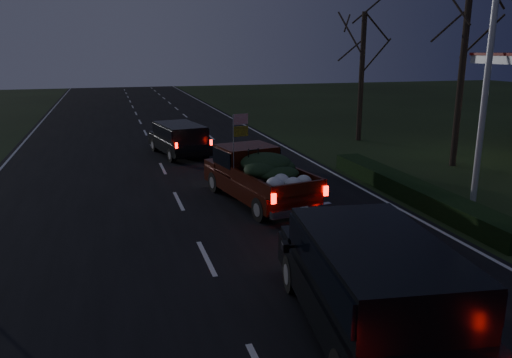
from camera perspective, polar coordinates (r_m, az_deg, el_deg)
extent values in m
plane|color=black|center=(12.58, -5.69, -9.04)|extent=(120.00, 120.00, 0.00)
cube|color=black|center=(12.58, -5.69, -9.00)|extent=(14.00, 120.00, 0.02)
cube|color=black|center=(18.04, 17.43, -1.29)|extent=(1.00, 10.00, 0.60)
cylinder|color=silver|center=(17.66, 25.01, 11.55)|extent=(0.20, 0.20, 9.00)
cylinder|color=black|center=(23.44, 22.50, 11.61)|extent=(0.28, 0.28, 8.50)
cylinder|color=black|center=(28.79, 11.95, 11.24)|extent=(0.28, 0.28, 7.00)
cube|color=#3F1208|center=(16.90, 0.22, -0.62)|extent=(2.85, 5.23, 0.54)
cube|color=#3F1208|center=(17.50, -1.11, 2.41)|extent=(2.09, 1.89, 0.89)
cube|color=black|center=(17.48, -1.12, 2.73)|extent=(2.17, 1.81, 0.54)
cube|color=#3F1208|center=(15.73, 2.35, -0.67)|extent=(2.31, 3.06, 0.06)
ellipsoid|color=black|center=(16.06, 1.66, 1.30)|extent=(1.88, 2.04, 0.59)
cylinder|color=gray|center=(16.20, -2.59, 3.91)|extent=(0.03, 0.03, 1.98)
cube|color=red|center=(16.18, -1.76, 6.85)|extent=(0.51, 0.11, 0.34)
cube|color=gold|center=(16.24, -1.75, 5.47)|extent=(0.51, 0.11, 0.34)
cube|color=black|center=(24.70, -8.82, 4.02)|extent=(2.61, 4.66, 0.55)
cube|color=black|center=(24.38, -8.71, 5.37)|extent=(2.28, 3.47, 0.73)
cube|color=black|center=(24.37, -8.71, 5.54)|extent=(2.35, 3.39, 0.44)
cube|color=black|center=(9.48, 12.66, -13.02)|extent=(2.93, 5.62, 0.67)
cube|color=black|center=(8.92, 13.59, -9.48)|extent=(2.61, 4.16, 0.90)
cube|color=black|center=(8.88, 13.62, -8.95)|extent=(2.70, 4.07, 0.54)
cube|color=black|center=(9.78, 3.36, -7.72)|extent=(0.14, 0.26, 0.18)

